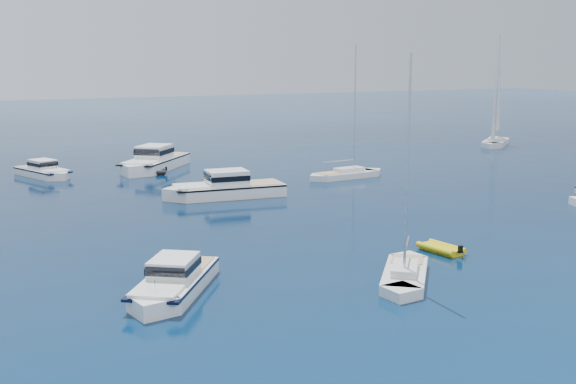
# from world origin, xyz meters

# --- Properties ---
(ground) EXTENTS (400.00, 400.00, 0.00)m
(ground) POSITION_xyz_m (0.00, 0.00, 0.00)
(ground) COLOR navy
(ground) RESTS_ON ground
(motor_cruiser_left) EXTENTS (7.56, 8.99, 2.38)m
(motor_cruiser_left) POSITION_xyz_m (-9.68, 11.66, 0.00)
(motor_cruiser_left) COLOR silver
(motor_cruiser_left) RESTS_ON ground
(motor_cruiser_centre) EXTENTS (11.74, 4.75, 3.00)m
(motor_cruiser_centre) POSITION_xyz_m (2.39, 34.52, 0.00)
(motor_cruiser_centre) COLOR white
(motor_cruiser_centre) RESTS_ON ground
(motor_cruiser_distant) EXTENTS (11.33, 12.30, 3.37)m
(motor_cruiser_distant) POSITION_xyz_m (1.40, 52.56, 0.00)
(motor_cruiser_distant) COLOR white
(motor_cruiser_distant) RESTS_ON ground
(motor_cruiser_horizon) EXTENTS (5.49, 8.95, 2.25)m
(motor_cruiser_horizon) POSITION_xyz_m (-9.99, 52.93, 0.00)
(motor_cruiser_horizon) COLOR white
(motor_cruiser_horizon) RESTS_ON ground
(sailboat_fore) EXTENTS (7.20, 7.99, 12.58)m
(sailboat_fore) POSITION_xyz_m (2.23, 8.08, 0.00)
(sailboat_fore) COLOR silver
(sailboat_fore) RESTS_ON ground
(sailboat_centre) EXTENTS (9.54, 3.30, 13.74)m
(sailboat_centre) POSITION_xyz_m (17.18, 38.38, 0.00)
(sailboat_centre) COLOR silver
(sailboat_centre) RESTS_ON ground
(sailboat_sails_far) EXTENTS (10.08, 8.83, 15.70)m
(sailboat_sails_far) POSITION_xyz_m (50.44, 52.68, 0.00)
(sailboat_sails_far) COLOR silver
(sailboat_sails_far) RESTS_ON ground
(tender_yellow) EXTENTS (2.16, 3.29, 0.95)m
(tender_yellow) POSITION_xyz_m (7.64, 11.70, 0.00)
(tender_yellow) COLOR #D5BE0C
(tender_yellow) RESTS_ON ground
(tender_grey_far) EXTENTS (4.55, 3.04, 0.95)m
(tender_grey_far) POSITION_xyz_m (-0.34, 49.56, 0.00)
(tender_grey_far) COLOR black
(tender_grey_far) RESTS_ON ground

